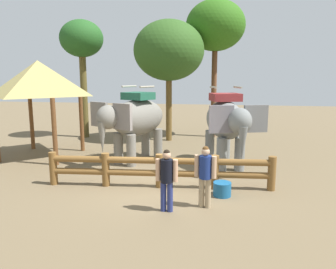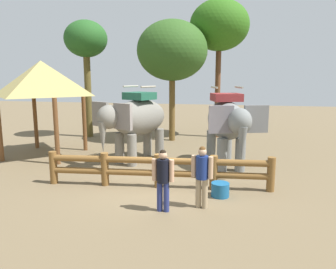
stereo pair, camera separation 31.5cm
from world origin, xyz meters
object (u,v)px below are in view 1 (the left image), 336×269
tree_back_center (215,27)px  tree_far_left (82,42)px  tourist_woman_in_black (167,176)px  feed_bucket (222,189)px  tourist_man_in_blue (205,172)px  elephant_near_left (135,120)px  tree_far_right (169,51)px  log_fence (160,168)px  thatched_shelter (39,79)px  elephant_center (226,122)px

tree_back_center → tree_far_left: bearing=-168.9°
tourist_woman_in_black → feed_bucket: 2.06m
tourist_man_in_blue → tree_far_left: size_ratio=0.26×
tourist_woman_in_black → elephant_near_left: bearing=114.7°
tree_far_right → tree_back_center: bearing=33.5°
log_fence → tourist_man_in_blue: 2.02m
elephant_near_left → thatched_shelter: 4.45m
tourist_man_in_blue → thatched_shelter: thatched_shelter is taller
tree_far_right → feed_bucket: bearing=-69.6°
thatched_shelter → feed_bucket: 8.97m
tourist_woman_in_black → thatched_shelter: size_ratio=0.40×
tree_far_left → tourist_man_in_blue: bearing=-50.7°
tourist_woman_in_black → tourist_man_in_blue: (0.94, 0.43, 0.02)m
tourist_woman_in_black → tree_back_center: bearing=86.0°
log_fence → thatched_shelter: (-5.74, 3.06, 2.68)m
tourist_man_in_blue → tree_back_center: 11.48m
tourist_man_in_blue → tree_far_right: (-2.48, 8.78, 3.73)m
elephant_near_left → tourist_woman_in_black: elephant_near_left is taller
tourist_man_in_blue → tree_far_right: 9.85m
thatched_shelter → tree_back_center: bearing=40.0°
tourist_woman_in_black → elephant_center: bearing=72.0°
elephant_near_left → tree_back_center: bearing=64.8°
elephant_near_left → feed_bucket: size_ratio=6.91×
tree_back_center → feed_bucket: 11.08m
thatched_shelter → tree_back_center: size_ratio=0.54×
log_fence → elephant_near_left: (-1.58, 2.86, 1.10)m
thatched_shelter → log_fence: bearing=-28.1°
feed_bucket → tourist_man_in_blue: bearing=-116.2°
tourist_woman_in_black → tree_far_left: bearing=124.2°
tourist_woman_in_black → tree_back_center: 11.90m
log_fence → tree_back_center: size_ratio=0.94×
tree_back_center → feed_bucket: size_ratio=14.41×
elephant_center → feed_bucket: bearing=-91.4°
elephant_near_left → tourist_man_in_blue: size_ratio=2.17×
tree_far_right → tourist_woman_in_black: bearing=-80.5°
log_fence → tourist_woman_in_black: bearing=-72.9°
tourist_man_in_blue → feed_bucket: size_ratio=3.18×
tourist_woman_in_black → feed_bucket: (1.38, 1.34, -0.73)m
log_fence → elephant_center: elephant_center is taller
tree_back_center → tree_far_right: size_ratio=1.19×
tree_far_right → feed_bucket: 9.52m
tree_far_left → tree_back_center: 7.27m
log_fence → thatched_shelter: bearing=151.9°
tourist_man_in_blue → log_fence: bearing=138.1°
thatched_shelter → tree_far_right: bearing=42.7°
tourist_woman_in_black → tree_back_center: (0.75, 10.72, 5.11)m
elephant_center → tourist_woman_in_black: elephant_center is taller
elephant_near_left → elephant_center: 3.59m
log_fence → feed_bucket: log_fence is taller
tourist_woman_in_black → tree_far_right: bearing=99.5°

